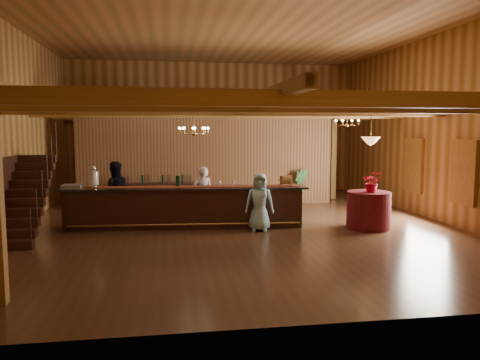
{
  "coord_description": "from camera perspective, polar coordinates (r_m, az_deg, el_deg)",
  "views": [
    {
      "loc": [
        -1.9,
        -13.0,
        2.69
      ],
      "look_at": [
        0.2,
        0.55,
        1.21
      ],
      "focal_mm": 35.0,
      "sensor_mm": 36.0,
      "label": 1
    }
  ],
  "objects": [
    {
      "name": "chandelier_right",
      "position": [
        15.43,
        12.93,
        6.87
      ],
      "size": [
        0.8,
        0.8,
        0.43
      ],
      "color": "#A07B40",
      "rests_on": "beam_grid"
    },
    {
      "name": "ceiling",
      "position": [
        13.43,
        -0.5,
        18.22
      ],
      "size": [
        14.0,
        14.0,
        0.0
      ],
      "primitive_type": "plane",
      "rotation": [
        3.14,
        0.0,
        0.0
      ],
      "color": "#A46C3C",
      "rests_on": "wall_back"
    },
    {
      "name": "guest",
      "position": [
        12.44,
        2.38,
        -2.7
      ],
      "size": [
        0.84,
        0.62,
        1.56
      ],
      "primitive_type": "imported",
      "rotation": [
        0.0,
        0.0,
        -0.18
      ],
      "color": "#9ADAEF",
      "rests_on": "floor"
    },
    {
      "name": "beam_grid",
      "position": [
        13.65,
        -0.8,
        8.46
      ],
      "size": [
        11.9,
        13.9,
        0.39
      ],
      "color": "olive",
      "rests_on": "wall_left"
    },
    {
      "name": "partition_wall",
      "position": [
        16.6,
        -3.95,
        2.19
      ],
      "size": [
        9.0,
        0.18,
        3.1
      ],
      "primitive_type": "cube",
      "color": "brown",
      "rests_on": "floor"
    },
    {
      "name": "table_vase",
      "position": [
        13.18,
        15.68,
        -0.71
      ],
      "size": [
        0.2,
        0.2,
        0.3
      ],
      "primitive_type": "imported",
      "rotation": [
        0.0,
        0.0,
        -0.42
      ],
      "color": "#A07B40",
      "rests_on": "round_table"
    },
    {
      "name": "round_table",
      "position": [
        13.23,
        15.4,
        -3.57
      ],
      "size": [
        1.18,
        1.18,
        1.02
      ],
      "primitive_type": "cylinder",
      "color": "#410311",
      "rests_on": "floor"
    },
    {
      "name": "wall_back",
      "position": [
        20.09,
        -3.4,
        6.31
      ],
      "size": [
        12.0,
        0.1,
        5.5
      ],
      "primitive_type": "cube",
      "color": "#AA7946",
      "rests_on": "floor"
    },
    {
      "name": "wall_right",
      "position": [
        15.21,
        22.61,
        5.9
      ],
      "size": [
        0.1,
        14.0,
        5.5
      ],
      "primitive_type": "cube",
      "color": "#AA7946",
      "rests_on": "floor"
    },
    {
      "name": "tasting_bar",
      "position": [
        13.01,
        -6.76,
        -3.27
      ],
      "size": [
        6.8,
        1.35,
        1.14
      ],
      "rotation": [
        0.0,
        0.0,
        -0.07
      ],
      "color": "#341D14",
      "rests_on": "floor"
    },
    {
      "name": "floor_plant",
      "position": [
        17.14,
        7.14,
        -0.75
      ],
      "size": [
        0.79,
        0.68,
        1.29
      ],
      "primitive_type": "imported",
      "rotation": [
        0.0,
        0.0,
        -0.17
      ],
      "color": "#326C34",
      "rests_on": "floor"
    },
    {
      "name": "staff_second",
      "position": [
        13.8,
        -15.03,
        -1.52
      ],
      "size": [
        0.99,
        0.84,
        1.8
      ],
      "primitive_type": "imported",
      "rotation": [
        0.0,
        0.0,
        3.35
      ],
      "color": "black",
      "rests_on": "floor"
    },
    {
      "name": "staircase",
      "position": [
        12.87,
        -24.74,
        -1.97
      ],
      "size": [
        1.0,
        2.8,
        2.0
      ],
      "color": "#341D14",
      "rests_on": "floor"
    },
    {
      "name": "floor",
      "position": [
        13.41,
        -0.48,
        -5.43
      ],
      "size": [
        14.0,
        14.0,
        0.0
      ],
      "primitive_type": "plane",
      "color": "#4D311E",
      "rests_on": "ground"
    },
    {
      "name": "glass_rack_tray",
      "position": [
        13.33,
        -19.77,
        -0.74
      ],
      "size": [
        0.5,
        0.5,
        0.1
      ],
      "primitive_type": "cube",
      "color": "gray",
      "rests_on": "tasting_bar"
    },
    {
      "name": "table_flowers",
      "position": [
        13.01,
        15.81,
        -0.23
      ],
      "size": [
        0.62,
        0.58,
        0.56
      ],
      "primitive_type": "imported",
      "rotation": [
        0.0,
        0.0,
        -0.34
      ],
      "color": "#B10625",
      "rests_on": "round_table"
    },
    {
      "name": "window_right_front",
      "position": [
        13.89,
        25.66,
        0.83
      ],
      "size": [
        0.12,
        1.05,
        1.75
      ],
      "primitive_type": "cube",
      "color": "white",
      "rests_on": "wall_right"
    },
    {
      "name": "support_posts",
      "position": [
        12.69,
        -0.16,
        1.22
      ],
      "size": [
        9.2,
        10.2,
        3.2
      ],
      "color": "olive",
      "rests_on": "floor"
    },
    {
      "name": "window_right_back",
      "position": [
        16.09,
        20.44,
        1.7
      ],
      "size": [
        0.12,
        1.05,
        1.75
      ],
      "primitive_type": "cube",
      "color": "white",
      "rests_on": "wall_right"
    },
    {
      "name": "beverage_dispenser",
      "position": [
        13.28,
        -17.43,
        0.34
      ],
      "size": [
        0.26,
        0.26,
        0.6
      ],
      "color": "silver",
      "rests_on": "tasting_bar"
    },
    {
      "name": "bar_bottle_1",
      "position": [
        13.05,
        -7.49,
        -0.13
      ],
      "size": [
        0.07,
        0.07,
        0.3
      ],
      "primitive_type": "cylinder",
      "color": "black",
      "rests_on": "tasting_bar"
    },
    {
      "name": "pendant_lamp",
      "position": [
        13.05,
        15.64,
        4.66
      ],
      "size": [
        0.52,
        0.52,
        0.9
      ],
      "color": "#A07B40",
      "rests_on": "beam_grid"
    },
    {
      "name": "backroom_boxes",
      "position": [
        18.69,
        -3.81,
        -0.51
      ],
      "size": [
        4.1,
        0.6,
        1.1
      ],
      "color": "#341D14",
      "rests_on": "floor"
    },
    {
      "name": "bar_bottle_0",
      "position": [
        13.06,
        -7.69,
        -0.13
      ],
      "size": [
        0.07,
        0.07,
        0.3
      ],
      "primitive_type": "cylinder",
      "color": "black",
      "rests_on": "tasting_bar"
    },
    {
      "name": "bartender",
      "position": [
        13.63,
        -4.57,
        -1.78
      ],
      "size": [
        0.63,
        0.44,
        1.63
      ],
      "primitive_type": "imported",
      "rotation": [
        0.0,
        0.0,
        3.23
      ],
      "color": "silver",
      "rests_on": "floor"
    },
    {
      "name": "wall_front",
      "position": [
        6.29,
        8.84,
        6.61
      ],
      "size": [
        12.0,
        0.1,
        5.5
      ],
      "primitive_type": "cube",
      "color": "#AA7946",
      "rests_on": "floor"
    },
    {
      "name": "raffle_drum",
      "position": [
        13.06,
        5.62,
        0.01
      ],
      "size": [
        0.34,
        0.24,
        0.3
      ],
      "color": "#A5783A",
      "rests_on": "tasting_bar"
    },
    {
      "name": "backbar_shelf",
      "position": [
        16.31,
        -9.36,
        -1.88
      ],
      "size": [
        3.13,
        0.95,
        0.87
      ],
      "primitive_type": "cube",
      "rotation": [
        0.0,
        0.0,
        -0.15
      ],
      "color": "#341D14",
      "rests_on": "floor"
    },
    {
      "name": "chandelier_left",
      "position": [
        12.67,
        -5.66,
        6.07
      ],
      "size": [
        0.8,
        0.8,
        0.68
      ],
      "color": "#A07B40",
      "rests_on": "beam_grid"
    },
    {
      "name": "wall_left",
      "position": [
        13.63,
        -26.45,
        5.76
      ],
      "size": [
        0.1,
        14.0,
        5.5
      ],
      "primitive_type": "cube",
      "color": "#AA7946",
      "rests_on": "floor"
    }
  ]
}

